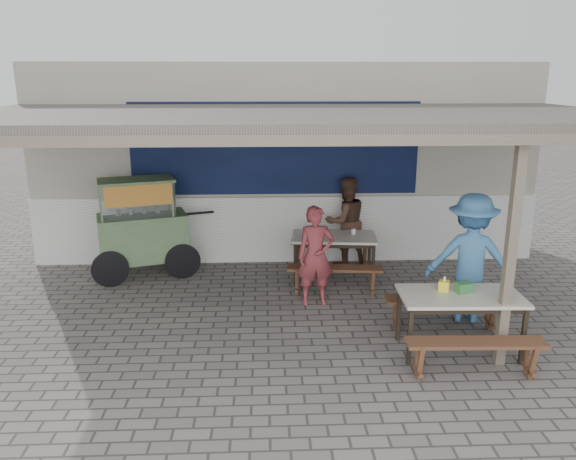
% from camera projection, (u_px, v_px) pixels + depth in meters
% --- Properties ---
extents(ground, '(60.00, 60.00, 0.00)m').
position_uv_depth(ground, '(296.00, 333.00, 7.41)').
color(ground, slate).
rests_on(ground, ground).
extents(back_wall, '(9.00, 1.28, 3.50)m').
position_uv_depth(back_wall, '(285.00, 162.00, 10.40)').
color(back_wall, '#B5B3A2').
rests_on(back_wall, ground).
extents(warung_roof, '(9.00, 4.21, 2.81)m').
position_uv_depth(warung_roof, '(294.00, 119.00, 7.55)').
color(warung_roof, '#5B544E').
rests_on(warung_roof, ground).
extents(table_left, '(1.42, 0.89, 0.75)m').
position_uv_depth(table_left, '(334.00, 240.00, 9.19)').
color(table_left, beige).
rests_on(table_left, ground).
extents(bench_left_street, '(1.48, 0.41, 0.45)m').
position_uv_depth(bench_left_street, '(335.00, 274.00, 8.61)').
color(bench_left_street, brown).
rests_on(bench_left_street, ground).
extents(bench_left_wall, '(1.48, 0.41, 0.45)m').
position_uv_depth(bench_left_wall, '(332.00, 247.00, 9.95)').
color(bench_left_wall, brown).
rests_on(bench_left_wall, ground).
extents(table_right, '(1.47, 0.80, 0.75)m').
position_uv_depth(table_right, '(461.00, 300.00, 6.73)').
color(table_right, beige).
rests_on(table_right, ground).
extents(bench_right_street, '(1.56, 0.33, 0.45)m').
position_uv_depth(bench_right_street, '(475.00, 350.00, 6.22)').
color(bench_right_street, brown).
rests_on(bench_right_street, ground).
extents(bench_right_wall, '(1.56, 0.33, 0.45)m').
position_uv_depth(bench_right_wall, '(444.00, 306.00, 7.42)').
color(bench_right_wall, brown).
rests_on(bench_right_wall, ground).
extents(vendor_cart, '(1.95, 1.23, 1.65)m').
position_uv_depth(vendor_cart, '(141.00, 224.00, 9.32)').
color(vendor_cart, '#66885A').
rests_on(vendor_cart, ground).
extents(patron_street_side, '(0.56, 0.39, 1.48)m').
position_uv_depth(patron_street_side, '(316.00, 256.00, 8.18)').
color(patron_street_side, maroon).
rests_on(patron_street_side, ground).
extents(patron_wall_side, '(0.91, 0.80, 1.58)m').
position_uv_depth(patron_wall_side, '(346.00, 222.00, 9.89)').
color(patron_wall_side, '#503629').
rests_on(patron_wall_side, ground).
extents(patron_right_table, '(1.28, 0.94, 1.78)m').
position_uv_depth(patron_right_table, '(470.00, 258.00, 7.60)').
color(patron_right_table, teal).
rests_on(patron_right_table, ground).
extents(tissue_box, '(0.16, 0.16, 0.12)m').
position_uv_depth(tissue_box, '(444.00, 286.00, 6.83)').
color(tissue_box, yellow).
rests_on(tissue_box, table_right).
extents(donation_box, '(0.22, 0.17, 0.13)m').
position_uv_depth(donation_box, '(464.00, 288.00, 6.76)').
color(donation_box, '#32713E').
rests_on(donation_box, table_right).
extents(condiment_jar, '(0.08, 0.08, 0.09)m').
position_uv_depth(condiment_jar, '(353.00, 231.00, 9.26)').
color(condiment_jar, silver).
rests_on(condiment_jar, table_left).
extents(condiment_bowl, '(0.25, 0.25, 0.05)m').
position_uv_depth(condiment_bowl, '(321.00, 233.00, 9.23)').
color(condiment_bowl, silver).
rests_on(condiment_bowl, table_left).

